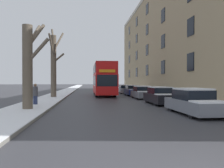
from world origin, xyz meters
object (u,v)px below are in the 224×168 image
at_px(bare_tree_left_0, 29,64).
at_px(bare_tree_left_1, 54,63).
at_px(parked_car_1, 160,96).
at_px(parked_car_0, 194,102).
at_px(pedestrian_left_sidewalk, 35,94).
at_px(parked_car_2, 142,93).
at_px(parked_car_4, 125,89).
at_px(double_decker_bus, 104,78).
at_px(parked_car_3, 132,91).

height_order(bare_tree_left_0, bare_tree_left_1, bare_tree_left_1).
height_order(bare_tree_left_0, parked_car_1, bare_tree_left_0).
distance_m(parked_car_0, pedestrian_left_sidewalk, 11.21).
distance_m(parked_car_1, parked_car_2, 5.98).
bearing_deg(parked_car_0, bare_tree_left_1, 126.29).
xyz_separation_m(bare_tree_left_0, parked_car_0, (9.78, -2.53, -2.31)).
bearing_deg(parked_car_4, bare_tree_left_0, -115.54).
relative_size(bare_tree_left_1, parked_car_2, 1.98).
bearing_deg(bare_tree_left_1, double_decker_bus, 34.46).
height_order(parked_car_1, parked_car_2, parked_car_1).
relative_size(parked_car_0, parked_car_4, 1.01).
height_order(bare_tree_left_0, parked_car_0, bare_tree_left_0).
height_order(bare_tree_left_0, parked_car_3, bare_tree_left_0).
distance_m(parked_car_2, parked_car_4, 11.31).
xyz_separation_m(parked_car_1, parked_car_4, (0.00, 17.30, -0.04)).
distance_m(bare_tree_left_1, parked_car_0, 16.92).
xyz_separation_m(bare_tree_left_0, parked_car_1, (9.78, 3.18, -2.32)).
bearing_deg(parked_car_2, parked_car_0, -90.00).
bearing_deg(double_decker_bus, parked_car_4, 55.14).
distance_m(parked_car_0, parked_car_2, 11.69).
bearing_deg(parked_car_1, parked_car_0, -90.00).
distance_m(parked_car_3, parked_car_4, 5.81).
relative_size(bare_tree_left_0, parked_car_4, 1.34).
height_order(bare_tree_left_1, parked_car_0, bare_tree_left_1).
distance_m(parked_car_1, parked_car_3, 11.49).
bearing_deg(parked_car_4, parked_car_1, -90.00).
xyz_separation_m(parked_car_2, pedestrian_left_sidewalk, (-9.97, -6.58, 0.29)).
bearing_deg(bare_tree_left_1, parked_car_1, -37.97).
relative_size(bare_tree_left_0, bare_tree_left_1, 0.75).
bearing_deg(parked_car_3, pedestrian_left_sidewalk, -129.53).
distance_m(bare_tree_left_0, parked_car_3, 17.79).
bearing_deg(bare_tree_left_1, bare_tree_left_0, -89.79).
relative_size(parked_car_2, parked_car_3, 1.03).
height_order(bare_tree_left_0, pedestrian_left_sidewalk, bare_tree_left_0).
relative_size(double_decker_bus, parked_car_3, 2.62).
bearing_deg(bare_tree_left_0, double_decker_bus, 68.35).
height_order(parked_car_1, pedestrian_left_sidewalk, pedestrian_left_sidewalk).
bearing_deg(parked_car_2, pedestrian_left_sidewalk, -146.59).
xyz_separation_m(double_decker_bus, parked_car_4, (3.85, 5.53, -1.75)).
height_order(bare_tree_left_0, parked_car_4, bare_tree_left_0).
distance_m(parked_car_1, parked_car_4, 17.30).
relative_size(parked_car_3, parked_car_4, 0.88).
distance_m(double_decker_bus, parked_car_3, 4.23).
bearing_deg(double_decker_bus, bare_tree_left_1, -145.54).
distance_m(bare_tree_left_1, double_decker_bus, 7.42).
height_order(bare_tree_left_0, parked_car_2, bare_tree_left_0).
bearing_deg(parked_car_3, bare_tree_left_1, -158.75).
bearing_deg(parked_car_4, parked_car_0, -90.00).
relative_size(bare_tree_left_1, parked_car_0, 1.78).
xyz_separation_m(bare_tree_left_0, parked_car_2, (9.78, 9.16, -2.34)).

